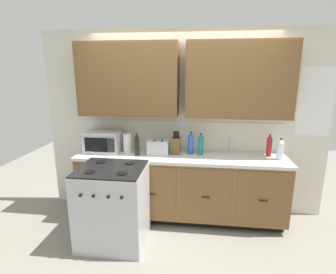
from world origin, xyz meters
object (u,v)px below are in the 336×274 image
object	(u,v)px
bottle_dark	(137,145)
knife_block	(176,145)
microwave	(104,141)
bottle_teal	(201,144)
paper_towel_roll	(127,143)
bottle_blue	(191,143)
bottle_clear	(280,149)
bottle_red	(269,145)
stove_range	(113,205)
toaster	(158,147)

from	to	relation	value
bottle_dark	knife_block	bearing A→B (deg)	14.66
microwave	bottle_teal	distance (m)	1.33
microwave	paper_towel_roll	bearing A→B (deg)	-2.43
knife_block	microwave	bearing A→B (deg)	-179.45
microwave	paper_towel_roll	xyz separation A→B (m)	(0.34, -0.01, -0.01)
bottle_teal	bottle_blue	bearing A→B (deg)	176.91
microwave	bottle_clear	distance (m)	2.32
knife_block	bottle_red	xyz separation A→B (m)	(1.21, 0.04, 0.03)
bottle_red	bottle_teal	xyz separation A→B (m)	(-0.88, -0.03, -0.00)
microwave	bottle_clear	world-z (taller)	microwave
paper_towel_roll	bottle_clear	bearing A→B (deg)	-1.53
knife_block	bottle_teal	distance (m)	0.33
stove_range	paper_towel_roll	xyz separation A→B (m)	(0.01, 0.67, 0.58)
bottle_blue	bottle_red	distance (m)	1.02
paper_towel_roll	stove_range	bearing A→B (deg)	-90.97
microwave	toaster	world-z (taller)	microwave
paper_towel_roll	bottle_dark	distance (m)	0.19
bottle_red	knife_block	bearing A→B (deg)	-177.99
bottle_red	bottle_blue	bearing A→B (deg)	-178.48
toaster	bottle_blue	size ratio (longest dim) A/B	0.92
bottle_blue	bottle_clear	bearing A→B (deg)	-4.70
bottle_clear	bottle_red	bearing A→B (deg)	131.94
bottle_dark	bottle_red	bearing A→B (deg)	5.82
bottle_red	bottle_clear	xyz separation A→B (m)	(0.11, -0.12, -0.01)
microwave	bottle_red	distance (m)	2.22
bottle_dark	toaster	bearing A→B (deg)	15.72
toaster	bottle_blue	xyz separation A→B (m)	(0.43, 0.07, 0.05)
bottle_blue	bottle_dark	bearing A→B (deg)	-168.07
paper_towel_roll	bottle_dark	world-z (taller)	bottle_dark
bottle_red	microwave	bearing A→B (deg)	-178.65
paper_towel_roll	bottle_blue	xyz separation A→B (m)	(0.86, 0.04, 0.02)
bottle_red	toaster	bearing A→B (deg)	-176.10
toaster	bottle_clear	bearing A→B (deg)	-0.77
toaster	bottle_clear	xyz separation A→B (m)	(1.55, -0.02, 0.04)
stove_range	knife_block	size ratio (longest dim) A/B	3.06
toaster	bottle_dark	world-z (taller)	bottle_dark
bottle_teal	bottle_dark	bearing A→B (deg)	-170.40
toaster	paper_towel_roll	bearing A→B (deg)	175.75
toaster	bottle_teal	xyz separation A→B (m)	(0.56, 0.06, 0.05)
knife_block	bottle_red	bearing A→B (deg)	2.01
bottle_blue	bottle_teal	bearing A→B (deg)	-3.09
stove_range	toaster	distance (m)	0.94
toaster	bottle_clear	distance (m)	1.55
stove_range	bottle_teal	size ratio (longest dim) A/B	3.28
bottle_clear	bottle_blue	bearing A→B (deg)	175.30
knife_block	bottle_clear	size ratio (longest dim) A/B	1.13
bottle_dark	bottle_teal	distance (m)	0.84
stove_range	bottle_blue	bearing A→B (deg)	38.99
microwave	bottle_red	size ratio (longest dim) A/B	1.62
bottle_red	bottle_clear	world-z (taller)	bottle_red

